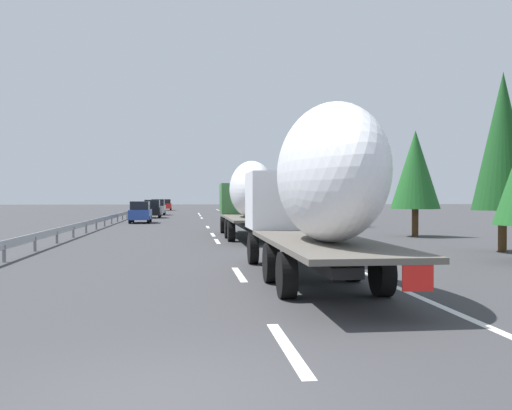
# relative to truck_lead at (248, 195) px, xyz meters

# --- Properties ---
(ground_plane) EXTENTS (260.00, 260.00, 0.00)m
(ground_plane) POSITION_rel_truck_lead_xyz_m (15.03, 3.60, -2.37)
(ground_plane) COLOR #38383A
(lane_stripe_0) EXTENTS (3.20, 0.20, 0.01)m
(lane_stripe_0) POSITION_rel_truck_lead_xyz_m (-22.97, 1.80, -2.37)
(lane_stripe_0) COLOR white
(lane_stripe_0) RESTS_ON ground_plane
(lane_stripe_1) EXTENTS (3.20, 0.20, 0.01)m
(lane_stripe_1) POSITION_rel_truck_lead_xyz_m (-14.67, 1.80, -2.37)
(lane_stripe_1) COLOR white
(lane_stripe_1) RESTS_ON ground_plane
(lane_stripe_2) EXTENTS (3.20, 0.20, 0.01)m
(lane_stripe_2) POSITION_rel_truck_lead_xyz_m (-1.99, 1.80, -2.37)
(lane_stripe_2) COLOR white
(lane_stripe_2) RESTS_ON ground_plane
(lane_stripe_3) EXTENTS (3.20, 0.20, 0.01)m
(lane_stripe_3) POSITION_rel_truck_lead_xyz_m (3.23, 1.80, -2.37)
(lane_stripe_3) COLOR white
(lane_stripe_3) RESTS_ON ground_plane
(lane_stripe_4) EXTENTS (3.20, 0.20, 0.01)m
(lane_stripe_4) POSITION_rel_truck_lead_xyz_m (12.06, 1.80, -2.37)
(lane_stripe_4) COLOR white
(lane_stripe_4) RESTS_ON ground_plane
(lane_stripe_5) EXTENTS (3.20, 0.20, 0.01)m
(lane_stripe_5) POSITION_rel_truck_lead_xyz_m (30.96, 1.80, -2.37)
(lane_stripe_5) COLOR white
(lane_stripe_5) RESTS_ON ground_plane
(lane_stripe_6) EXTENTS (3.20, 0.20, 0.01)m
(lane_stripe_6) POSITION_rel_truck_lead_xyz_m (38.67, 1.80, -2.37)
(lane_stripe_6) COLOR white
(lane_stripe_6) RESTS_ON ground_plane
(lane_stripe_7) EXTENTS (3.20, 0.20, 0.01)m
(lane_stripe_7) POSITION_rel_truck_lead_xyz_m (48.95, 1.80, -2.37)
(lane_stripe_7) COLOR white
(lane_stripe_7) RESTS_ON ground_plane
(lane_stripe_8) EXTENTS (3.20, 0.20, 0.01)m
(lane_stripe_8) POSITION_rel_truck_lead_xyz_m (44.70, 1.80, -2.37)
(lane_stripe_8) COLOR white
(lane_stripe_8) RESTS_ON ground_plane
(edge_line_right) EXTENTS (110.00, 0.20, 0.01)m
(edge_line_right) POSITION_rel_truck_lead_xyz_m (20.03, -1.90, -2.37)
(edge_line_right) COLOR white
(edge_line_right) RESTS_ON ground_plane
(truck_lead) EXTENTS (12.84, 2.55, 4.13)m
(truck_lead) POSITION_rel_truck_lead_xyz_m (0.00, 0.00, 0.00)
(truck_lead) COLOR #387038
(truck_lead) RESTS_ON ground_plane
(truck_trailing) EXTENTS (12.10, 2.55, 4.44)m
(truck_trailing) POSITION_rel_truck_lead_xyz_m (-16.81, 0.00, 0.13)
(truck_trailing) COLOR silver
(truck_trailing) RESTS_ON ground_plane
(car_red_compact) EXTENTS (4.06, 1.89, 1.87)m
(car_red_compact) POSITION_rel_truck_lead_xyz_m (67.77, 6.99, -1.43)
(car_red_compact) COLOR red
(car_red_compact) RESTS_ON ground_plane
(car_silver_hatch) EXTENTS (4.25, 1.73, 1.98)m
(car_silver_hatch) POSITION_rel_truck_lead_xyz_m (42.02, 6.96, -1.39)
(car_silver_hatch) COLOR #ADB2B7
(car_silver_hatch) RESTS_ON ground_plane
(car_blue_sedan) EXTENTS (4.17, 1.76, 1.88)m
(car_blue_sedan) POSITION_rel_truck_lead_xyz_m (19.70, 7.38, -1.43)
(car_blue_sedan) COLOR #28479E
(car_blue_sedan) RESTS_ON ground_plane
(car_black_suv) EXTENTS (4.12, 1.76, 1.96)m
(car_black_suv) POSITION_rel_truck_lead_xyz_m (32.02, 7.07, -1.40)
(car_black_suv) COLOR black
(car_black_suv) RESTS_ON ground_plane
(road_sign) EXTENTS (0.10, 0.90, 2.92)m
(road_sign) POSITION_rel_truck_lead_xyz_m (24.99, -3.10, -0.34)
(road_sign) COLOR gray
(road_sign) RESTS_ON ground_plane
(tree_1) EXTENTS (2.80, 2.80, 6.07)m
(tree_1) POSITION_rel_truck_lead_xyz_m (0.37, -9.63, 1.44)
(tree_1) COLOR #472D19
(tree_1) RESTS_ON ground_plane
(tree_2) EXTENTS (3.99, 3.99, 6.23)m
(tree_2) POSITION_rel_truck_lead_xyz_m (11.87, -7.48, 1.47)
(tree_2) COLOR #472D19
(tree_2) RESTS_ON ground_plane
(tree_3) EXTENTS (2.48, 2.48, 7.40)m
(tree_3) POSITION_rel_truck_lead_xyz_m (-8.98, -9.58, 2.17)
(tree_3) COLOR #472D19
(tree_3) RESTS_ON ground_plane
(tree_4) EXTENTS (2.85, 2.85, 5.70)m
(tree_4) POSITION_rel_truck_lead_xyz_m (31.19, -9.36, 1.09)
(tree_4) COLOR #472D19
(tree_4) RESTS_ON ground_plane
(tree_5) EXTENTS (2.92, 2.92, 7.55)m
(tree_5) POSITION_rel_truck_lead_xyz_m (58.50, -6.23, 2.21)
(tree_5) COLOR #472D19
(tree_5) RESTS_ON ground_plane
(guardrail_median) EXTENTS (94.00, 0.10, 0.76)m
(guardrail_median) POSITION_rel_truck_lead_xyz_m (18.03, 9.60, -1.79)
(guardrail_median) COLOR #9EA0A5
(guardrail_median) RESTS_ON ground_plane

